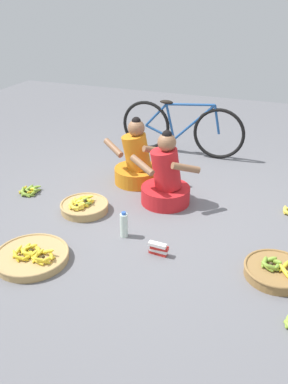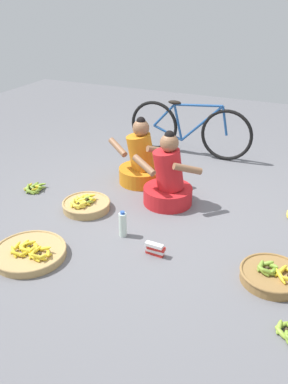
{
  "view_description": "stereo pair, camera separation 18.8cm",
  "coord_description": "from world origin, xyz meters",
  "px_view_note": "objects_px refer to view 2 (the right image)",
  "views": [
    {
      "loc": [
        1.24,
        -3.41,
        2.1
      ],
      "look_at": [
        0.0,
        -0.2,
        0.35
      ],
      "focal_mm": 38.4,
      "sensor_mm": 36.0,
      "label": 1
    },
    {
      "loc": [
        1.41,
        -3.34,
        2.1
      ],
      "look_at": [
        0.0,
        -0.2,
        0.35
      ],
      "focal_mm": 38.4,
      "sensor_mm": 36.0,
      "label": 2
    }
  ],
  "objects_px": {
    "vendor_woman_front": "(168,181)",
    "banana_basket_near_bicycle": "(273,275)",
    "packet_carton_stack": "(155,249)",
    "banana_basket_back_left": "(30,252)",
    "loose_bananas_mid_right": "(34,188)",
    "water_bottle": "(123,224)",
    "banana_basket_mid_left": "(86,205)",
    "vendor_woman_behind": "(141,162)",
    "bicycle_leaning": "(189,129)"
  },
  "relations": [
    {
      "from": "vendor_woman_behind",
      "to": "loose_bananas_mid_right",
      "type": "xyz_separation_m",
      "value": [
        -1.01,
        -0.7,
        -0.22
      ]
    },
    {
      "from": "bicycle_leaning",
      "to": "banana_basket_back_left",
      "type": "bearing_deg",
      "value": -99.37
    },
    {
      "from": "bicycle_leaning",
      "to": "loose_bananas_mid_right",
      "type": "relative_size",
      "value": 6.35
    },
    {
      "from": "vendor_woman_front",
      "to": "banana_basket_back_left",
      "type": "bearing_deg",
      "value": -117.5
    },
    {
      "from": "vendor_woman_behind",
      "to": "packet_carton_stack",
      "type": "distance_m",
      "value": 1.49
    },
    {
      "from": "water_bottle",
      "to": "banana_basket_back_left",
      "type": "bearing_deg",
      "value": -132.69
    },
    {
      "from": "bicycle_leaning",
      "to": "water_bottle",
      "type": "height_order",
      "value": "bicycle_leaning"
    },
    {
      "from": "vendor_woman_behind",
      "to": "banana_basket_near_bicycle",
      "type": "xyz_separation_m",
      "value": [
        1.7,
        -1.23,
        -0.2
      ]
    },
    {
      "from": "loose_bananas_mid_right",
      "to": "bicycle_leaning",
      "type": "bearing_deg",
      "value": 55.32
    },
    {
      "from": "loose_bananas_mid_right",
      "to": "water_bottle",
      "type": "height_order",
      "value": "water_bottle"
    },
    {
      "from": "banana_basket_mid_left",
      "to": "banana_basket_near_bicycle",
      "type": "xyz_separation_m",
      "value": [
        1.94,
        -0.39,
        -0.0
      ]
    },
    {
      "from": "vendor_woman_front",
      "to": "loose_bananas_mid_right",
      "type": "xyz_separation_m",
      "value": [
        -1.49,
        -0.34,
        -0.23
      ]
    },
    {
      "from": "vendor_woman_behind",
      "to": "banana_basket_mid_left",
      "type": "relative_size",
      "value": 1.59
    },
    {
      "from": "packet_carton_stack",
      "to": "banana_basket_near_bicycle",
      "type": "bearing_deg",
      "value": 3.57
    },
    {
      "from": "vendor_woman_behind",
      "to": "loose_bananas_mid_right",
      "type": "height_order",
      "value": "vendor_woman_behind"
    },
    {
      "from": "banana_basket_back_left",
      "to": "bicycle_leaning",
      "type": "bearing_deg",
      "value": 80.63
    },
    {
      "from": "vendor_woman_front",
      "to": "vendor_woman_behind",
      "type": "distance_m",
      "value": 0.6
    },
    {
      "from": "loose_bananas_mid_right",
      "to": "banana_basket_mid_left",
      "type": "bearing_deg",
      "value": -10.01
    },
    {
      "from": "vendor_woman_front",
      "to": "packet_carton_stack",
      "type": "xyz_separation_m",
      "value": [
        0.25,
        -0.93,
        -0.2
      ]
    },
    {
      "from": "banana_basket_mid_left",
      "to": "vendor_woman_front",
      "type": "bearing_deg",
      "value": 33.68
    },
    {
      "from": "banana_basket_near_bicycle",
      "to": "water_bottle",
      "type": "height_order",
      "value": "water_bottle"
    },
    {
      "from": "bicycle_leaning",
      "to": "packet_carton_stack",
      "type": "xyz_separation_m",
      "value": [
        0.5,
        -2.36,
        -0.3
      ]
    },
    {
      "from": "banana_basket_mid_left",
      "to": "loose_bananas_mid_right",
      "type": "bearing_deg",
      "value": 169.99
    },
    {
      "from": "vendor_woman_behind",
      "to": "loose_bananas_mid_right",
      "type": "distance_m",
      "value": 1.25
    },
    {
      "from": "bicycle_leaning",
      "to": "banana_basket_mid_left",
      "type": "xyz_separation_m",
      "value": [
        -0.46,
        -1.91,
        -0.3
      ]
    },
    {
      "from": "banana_basket_mid_left",
      "to": "packet_carton_stack",
      "type": "xyz_separation_m",
      "value": [
        0.97,
        -0.45,
        0.0
      ]
    },
    {
      "from": "banana_basket_mid_left",
      "to": "packet_carton_stack",
      "type": "relative_size",
      "value": 2.82
    },
    {
      "from": "vendor_woman_front",
      "to": "vendor_woman_behind",
      "type": "xyz_separation_m",
      "value": [
        -0.48,
        0.36,
        -0.01
      ]
    },
    {
      "from": "banana_basket_mid_left",
      "to": "banana_basket_back_left",
      "type": "height_order",
      "value": "banana_basket_mid_left"
    },
    {
      "from": "banana_basket_back_left",
      "to": "loose_bananas_mid_right",
      "type": "height_order",
      "value": "banana_basket_back_left"
    },
    {
      "from": "vendor_woman_front",
      "to": "packet_carton_stack",
      "type": "bearing_deg",
      "value": -75.16
    },
    {
      "from": "banana_basket_back_left",
      "to": "water_bottle",
      "type": "bearing_deg",
      "value": 47.31
    },
    {
      "from": "banana_basket_mid_left",
      "to": "water_bottle",
      "type": "distance_m",
      "value": 0.64
    },
    {
      "from": "vendor_woman_behind",
      "to": "water_bottle",
      "type": "distance_m",
      "value": 1.18
    },
    {
      "from": "vendor_woman_front",
      "to": "vendor_woman_behind",
      "type": "height_order",
      "value": "vendor_woman_front"
    },
    {
      "from": "vendor_woman_front",
      "to": "water_bottle",
      "type": "distance_m",
      "value": 0.79
    },
    {
      "from": "banana_basket_back_left",
      "to": "loose_bananas_mid_right",
      "type": "distance_m",
      "value": 1.3
    },
    {
      "from": "vendor_woman_front",
      "to": "banana_basket_near_bicycle",
      "type": "distance_m",
      "value": 1.51
    },
    {
      "from": "bicycle_leaning",
      "to": "water_bottle",
      "type": "distance_m",
      "value": 2.21
    },
    {
      "from": "water_bottle",
      "to": "packet_carton_stack",
      "type": "relative_size",
      "value": 1.46
    },
    {
      "from": "bicycle_leaning",
      "to": "banana_basket_near_bicycle",
      "type": "height_order",
      "value": "bicycle_leaning"
    },
    {
      "from": "banana_basket_back_left",
      "to": "loose_bananas_mid_right",
      "type": "relative_size",
      "value": 2.35
    },
    {
      "from": "banana_basket_near_bicycle",
      "to": "water_bottle",
      "type": "distance_m",
      "value": 1.38
    },
    {
      "from": "bicycle_leaning",
      "to": "banana_basket_back_left",
      "type": "xyz_separation_m",
      "value": [
        -0.47,
        -2.82,
        -0.31
      ]
    },
    {
      "from": "banana_basket_near_bicycle",
      "to": "banana_basket_mid_left",
      "type": "bearing_deg",
      "value": 168.76
    },
    {
      "from": "banana_basket_mid_left",
      "to": "banana_basket_near_bicycle",
      "type": "bearing_deg",
      "value": -11.24
    },
    {
      "from": "bicycle_leaning",
      "to": "banana_basket_mid_left",
      "type": "relative_size",
      "value": 3.42
    },
    {
      "from": "water_bottle",
      "to": "packet_carton_stack",
      "type": "xyz_separation_m",
      "value": [
        0.39,
        -0.16,
        -0.06
      ]
    },
    {
      "from": "vendor_woman_behind",
      "to": "loose_bananas_mid_right",
      "type": "relative_size",
      "value": 2.95
    },
    {
      "from": "banana_basket_near_bicycle",
      "to": "vendor_woman_front",
      "type": "bearing_deg",
      "value": 144.69
    }
  ]
}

